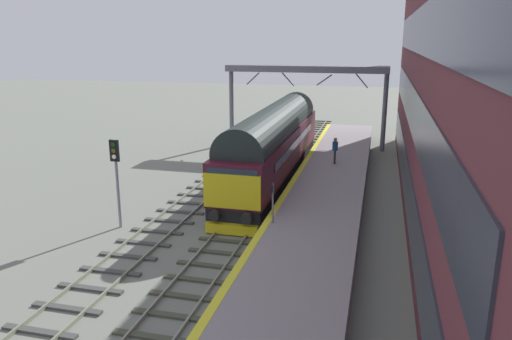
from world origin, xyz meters
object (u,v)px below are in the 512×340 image
diesel_locomotive (274,142)px  platform_number_sign (273,197)px  waiting_passenger (335,148)px  signal_post_near (116,172)px

diesel_locomotive → platform_number_sign: bearing=-78.2°
diesel_locomotive → platform_number_sign: size_ratio=10.63×
platform_number_sign → waiting_passenger: bearing=81.6°
diesel_locomotive → signal_post_near: (-5.35, -9.26, 0.23)m
signal_post_near → waiting_passenger: (8.94, 10.69, -0.71)m
diesel_locomotive → platform_number_sign: (1.98, -9.46, -0.33)m
signal_post_near → platform_number_sign: 7.36m
diesel_locomotive → waiting_passenger: size_ratio=11.00×
signal_post_near → waiting_passenger: signal_post_near is taller
diesel_locomotive → platform_number_sign: 9.67m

